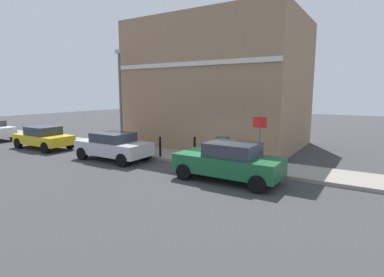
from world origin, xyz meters
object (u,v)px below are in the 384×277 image
car_green (229,161)px  car_yellow (43,137)px  lamppost (120,94)px  car_silver (114,146)px  bollard_far_kerb (160,146)px  utility_cabinet (222,150)px  bollard_near_cabinet (195,146)px  street_sign (259,135)px

car_green → car_yellow: size_ratio=1.05×
lamppost → car_silver: bearing=-143.0°
car_green → car_silver: size_ratio=1.05×
car_yellow → bollard_far_kerb: (1.47, -7.87, -0.01)m
car_green → utility_cabinet: bearing=-58.1°
car_yellow → lamppost: 5.50m
car_green → utility_cabinet: size_ratio=3.60×
bollard_near_cabinet → bollard_far_kerb: bearing=122.6°
car_green → utility_cabinet: 2.88m
bollard_near_cabinet → lamppost: (-0.01, 5.16, 2.60)m
bollard_near_cabinet → utility_cabinet: bearing=-93.5°
bollard_near_cabinet → bollard_far_kerb: 1.78m
bollard_near_cabinet → street_sign: bearing=-104.3°
bollard_far_kerb → lamppost: lamppost is taller
car_yellow → car_silver: bearing=-179.6°
utility_cabinet → street_sign: bearing=-111.8°
car_yellow → lamppost: (2.42, -4.20, 2.59)m
car_yellow → lamppost: bearing=-150.5°
car_yellow → bollard_far_kerb: 8.00m
utility_cabinet → bollard_far_kerb: 3.24m
car_yellow → lamppost: lamppost is taller
street_sign → lamppost: bearing=84.0°
car_silver → bollard_near_cabinet: (2.35, -3.40, -0.04)m
car_silver → utility_cabinet: bearing=-156.0°
car_yellow → utility_cabinet: car_yellow is taller
utility_cabinet → lamppost: (0.09, 6.79, 2.62)m
car_green → car_silver: (0.19, 6.54, -0.04)m
bollard_far_kerb → street_sign: street_sign is taller
utility_cabinet → lamppost: size_ratio=0.20×
utility_cabinet → bollard_far_kerb: bearing=105.3°
car_yellow → utility_cabinet: bearing=-168.4°
street_sign → lamppost: 9.13m
bollard_near_cabinet → street_sign: street_sign is taller
bollard_far_kerb → lamppost: 4.59m
bollard_far_kerb → car_silver: bearing=126.3°
utility_cabinet → street_sign: 2.51m
car_green → bollard_near_cabinet: size_ratio=3.98×
car_silver → street_sign: street_sign is taller
car_silver → lamppost: bearing=-53.1°
car_green → car_yellow: 12.50m
car_silver → bollard_far_kerb: 2.36m
street_sign → bollard_far_kerb: bearing=90.0°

